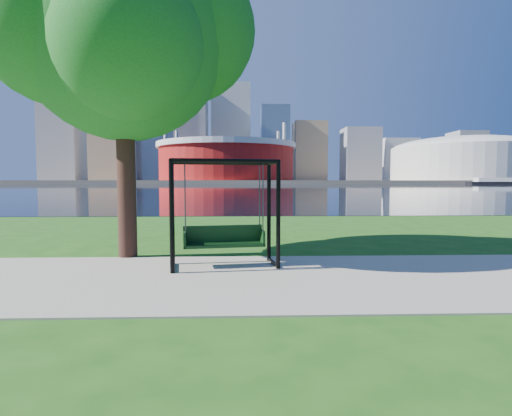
{
  "coord_description": "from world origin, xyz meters",
  "views": [
    {
      "loc": [
        -0.22,
        -7.47,
        1.75
      ],
      "look_at": [
        0.03,
        0.0,
        1.23
      ],
      "focal_mm": 28.0,
      "sensor_mm": 36.0,
      "label": 1
    }
  ],
  "objects": [
    {
      "name": "arena",
      "position": [
        135.0,
        235.0,
        15.87
      ],
      "size": [
        84.0,
        84.0,
        26.56
      ],
      "color": "beige",
      "rests_on": "far_bank"
    },
    {
      "name": "park_tree",
      "position": [
        -2.89,
        1.67,
        5.04
      ],
      "size": [
        5.84,
        5.28,
        7.26
      ],
      "color": "black",
      "rests_on": "ground"
    },
    {
      "name": "ground",
      "position": [
        0.0,
        0.0,
        0.0
      ],
      "size": [
        900.0,
        900.0,
        0.0
      ],
      "primitive_type": "plane",
      "color": "#1E5114",
      "rests_on": "ground"
    },
    {
      "name": "river",
      "position": [
        0.0,
        102.0,
        0.01
      ],
      "size": [
        900.0,
        180.0,
        0.02
      ],
      "primitive_type": "cube",
      "color": "black",
      "rests_on": "ground"
    },
    {
      "name": "swing",
      "position": [
        -0.6,
        0.49,
        1.04
      ],
      "size": [
        2.23,
        1.23,
        2.16
      ],
      "rotation": [
        0.0,
        0.0,
        0.16
      ],
      "color": "black",
      "rests_on": "ground"
    },
    {
      "name": "skyline",
      "position": [
        -4.27,
        319.39,
        35.89
      ],
      "size": [
        392.0,
        66.0,
        96.5
      ],
      "color": "gray",
      "rests_on": "far_bank"
    },
    {
      "name": "barge",
      "position": [
        124.84,
        179.69,
        1.45
      ],
      "size": [
        33.02,
        13.68,
        3.2
      ],
      "rotation": [
        0.0,
        0.0,
        -0.16
      ],
      "color": "black",
      "rests_on": "river"
    },
    {
      "name": "path",
      "position": [
        0.0,
        -0.5,
        0.01
      ],
      "size": [
        120.0,
        4.0,
        0.03
      ],
      "primitive_type": "cube",
      "color": "#9E937F",
      "rests_on": "ground"
    },
    {
      "name": "stadium",
      "position": [
        -10.0,
        235.0,
        14.23
      ],
      "size": [
        83.0,
        83.0,
        32.0
      ],
      "color": "maroon",
      "rests_on": "far_bank"
    },
    {
      "name": "far_bank",
      "position": [
        0.0,
        306.0,
        1.0
      ],
      "size": [
        900.0,
        228.0,
        2.0
      ],
      "primitive_type": "cube",
      "color": "#937F60",
      "rests_on": "ground"
    }
  ]
}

